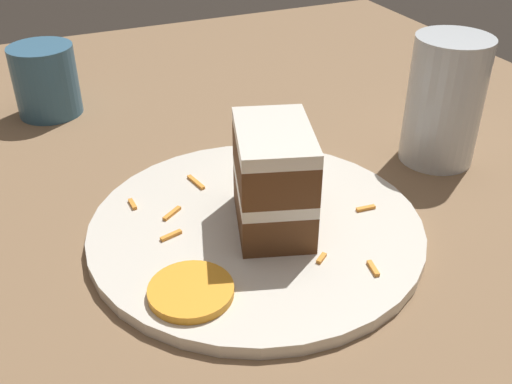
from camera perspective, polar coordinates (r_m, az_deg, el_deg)
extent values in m
plane|color=black|center=(0.54, 3.56, -7.05)|extent=(6.00, 6.00, 0.00)
cube|color=#846647|center=(0.53, 3.62, -5.79)|extent=(1.31, 0.99, 0.03)
cylinder|color=silver|center=(0.53, 0.00, -3.45)|extent=(0.29, 0.29, 0.01)
cube|color=brown|center=(0.51, 1.62, -1.42)|extent=(0.11, 0.09, 0.03)
cube|color=white|center=(0.50, 1.66, 0.72)|extent=(0.11, 0.09, 0.01)
cube|color=brown|center=(0.49, 1.70, 2.95)|extent=(0.11, 0.09, 0.03)
cube|color=white|center=(0.48, 1.75, 5.35)|extent=(0.11, 0.09, 0.01)
ellipsoid|color=white|center=(0.60, 2.00, 4.21)|extent=(0.06, 0.05, 0.04)
cylinder|color=orange|center=(0.45, -6.22, -9.35)|extent=(0.06, 0.06, 0.01)
cube|color=orange|center=(0.58, -5.74, 0.94)|extent=(0.03, 0.01, 0.00)
cube|color=orange|center=(0.55, 10.16, -1.28)|extent=(0.01, 0.02, 0.00)
cube|color=orange|center=(0.51, -8.09, -4.11)|extent=(0.01, 0.02, 0.00)
cube|color=orange|center=(0.56, -11.68, -1.13)|extent=(0.02, 0.00, 0.00)
cube|color=orange|center=(0.58, 4.53, 0.99)|extent=(0.01, 0.01, 0.00)
cube|color=orange|center=(0.54, -8.01, -2.02)|extent=(0.02, 0.02, 0.00)
cube|color=orange|center=(0.48, 11.09, -7.14)|extent=(0.02, 0.01, 0.00)
cube|color=orange|center=(0.48, 6.06, -6.34)|extent=(0.01, 0.01, 0.00)
cube|color=orange|center=(0.58, 5.13, 0.78)|extent=(0.02, 0.01, 0.00)
cylinder|color=silver|center=(0.64, 17.51, 8.28)|extent=(0.08, 0.08, 0.13)
cylinder|color=silver|center=(0.66, 16.91, 4.88)|extent=(0.07, 0.07, 0.05)
cylinder|color=#386684|center=(0.77, -19.39, 9.98)|extent=(0.08, 0.08, 0.08)
cylinder|color=#382314|center=(0.76, -19.88, 12.47)|extent=(0.06, 0.06, 0.01)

